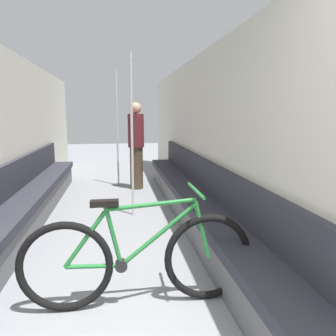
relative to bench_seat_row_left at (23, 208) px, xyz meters
The scene contains 7 objects.
wall_right 2.53m from the bench_seat_row_left, ahead, with size 0.10×10.32×2.25m, color beige.
bench_seat_row_left is the anchor object (origin of this frame).
bench_seat_row_right 2.15m from the bench_seat_row_left, ahead, with size 0.42×5.79×0.83m.
bicycle 2.25m from the bench_seat_row_left, 54.52° to the right, with size 1.74×0.46×0.88m.
grab_pole_near 1.64m from the bench_seat_row_left, 16.61° to the left, with size 0.08×0.08×2.23m.
grab_pole_far 2.80m from the bench_seat_row_left, 63.91° to the left, with size 0.08×0.08×2.23m.
passenger_standing 2.61m from the bench_seat_row_left, 53.36° to the left, with size 0.30×0.30×1.62m.
Camera 1 is at (0.09, -0.62, 1.43)m, focal length 35.00 mm.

